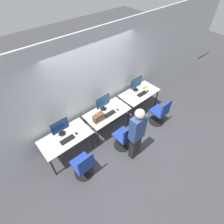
{
  "coord_description": "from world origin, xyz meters",
  "views": [
    {
      "loc": [
        -2.14,
        -2.33,
        4.1
      ],
      "look_at": [
        0.0,
        0.13,
        0.86
      ],
      "focal_mm": 28.0,
      "sensor_mm": 36.0,
      "label": 1
    }
  ],
  "objects_px": {
    "mouse_center": "(118,110)",
    "office_chair_center": "(124,138)",
    "monitor_center": "(103,102)",
    "mouse_right": "(148,91)",
    "mouse_left": "(76,133)",
    "monitor_right": "(136,84)",
    "monitor_left": "(60,127)",
    "office_chair_right": "(160,114)",
    "keyboard_right": "(142,94)",
    "office_chair_left": "(84,166)",
    "person_center": "(137,134)",
    "keyboard_left": "(68,140)",
    "keyboard_center": "(110,114)",
    "handbag": "(99,118)"
  },
  "relations": [
    {
      "from": "mouse_center",
      "to": "mouse_right",
      "type": "relative_size",
      "value": 1.0
    },
    {
      "from": "mouse_center",
      "to": "monitor_center",
      "type": "bearing_deg",
      "value": 133.18
    },
    {
      "from": "monitor_left",
      "to": "person_center",
      "type": "height_order",
      "value": "person_center"
    },
    {
      "from": "keyboard_right",
      "to": "monitor_right",
      "type": "bearing_deg",
      "value": 90.0
    },
    {
      "from": "monitor_right",
      "to": "monitor_center",
      "type": "bearing_deg",
      "value": -179.48
    },
    {
      "from": "mouse_left",
      "to": "monitor_right",
      "type": "height_order",
      "value": "monitor_right"
    },
    {
      "from": "monitor_left",
      "to": "mouse_right",
      "type": "distance_m",
      "value": 2.89
    },
    {
      "from": "keyboard_left",
      "to": "mouse_right",
      "type": "distance_m",
      "value": 2.87
    },
    {
      "from": "keyboard_left",
      "to": "mouse_left",
      "type": "relative_size",
      "value": 4.01
    },
    {
      "from": "office_chair_left",
      "to": "monitor_right",
      "type": "bearing_deg",
      "value": 19.13
    },
    {
      "from": "office_chair_center",
      "to": "handbag",
      "type": "distance_m",
      "value": 0.87
    },
    {
      "from": "monitor_right",
      "to": "mouse_center",
      "type": "bearing_deg",
      "value": -164.0
    },
    {
      "from": "mouse_right",
      "to": "monitor_left",
      "type": "bearing_deg",
      "value": 174.7
    },
    {
      "from": "mouse_right",
      "to": "office_chair_right",
      "type": "height_order",
      "value": "office_chair_right"
    },
    {
      "from": "mouse_right",
      "to": "office_chair_right",
      "type": "xyz_separation_m",
      "value": [
        -0.19,
        -0.71,
        -0.36
      ]
    },
    {
      "from": "office_chair_right",
      "to": "keyboard_left",
      "type": "bearing_deg",
      "value": 164.89
    },
    {
      "from": "monitor_center",
      "to": "person_center",
      "type": "distance_m",
      "value": 1.31
    },
    {
      "from": "office_chair_left",
      "to": "mouse_right",
      "type": "distance_m",
      "value": 2.98
    },
    {
      "from": "office_chair_left",
      "to": "monitor_center",
      "type": "height_order",
      "value": "monitor_center"
    },
    {
      "from": "mouse_center",
      "to": "office_chair_right",
      "type": "height_order",
      "value": "office_chair_right"
    },
    {
      "from": "keyboard_left",
      "to": "monitor_center",
      "type": "relative_size",
      "value": 0.8
    },
    {
      "from": "keyboard_right",
      "to": "office_chair_left",
      "type": "bearing_deg",
      "value": -166.33
    },
    {
      "from": "monitor_center",
      "to": "mouse_right",
      "type": "height_order",
      "value": "monitor_center"
    },
    {
      "from": "monitor_left",
      "to": "keyboard_right",
      "type": "distance_m",
      "value": 2.65
    },
    {
      "from": "keyboard_right",
      "to": "office_chair_center",
      "type": "bearing_deg",
      "value": -153.93
    },
    {
      "from": "office_chair_center",
      "to": "mouse_right",
      "type": "relative_size",
      "value": 10.08
    },
    {
      "from": "office_chair_left",
      "to": "person_center",
      "type": "bearing_deg",
      "value": -17.38
    },
    {
      "from": "keyboard_left",
      "to": "keyboard_right",
      "type": "xyz_separation_m",
      "value": [
        2.63,
        0.0,
        0.0
      ]
    },
    {
      "from": "mouse_left",
      "to": "handbag",
      "type": "relative_size",
      "value": 0.3
    },
    {
      "from": "mouse_left",
      "to": "keyboard_center",
      "type": "bearing_deg",
      "value": -1.16
    },
    {
      "from": "keyboard_left",
      "to": "office_chair_left",
      "type": "distance_m",
      "value": 0.73
    },
    {
      "from": "keyboard_right",
      "to": "mouse_right",
      "type": "xyz_separation_m",
      "value": [
        0.23,
        -0.02,
        0.01
      ]
    },
    {
      "from": "keyboard_left",
      "to": "keyboard_center",
      "type": "bearing_deg",
      "value": -0.1
    },
    {
      "from": "mouse_left",
      "to": "keyboard_center",
      "type": "xyz_separation_m",
      "value": [
        1.06,
        -0.02,
        -0.01
      ]
    },
    {
      "from": "monitor_left",
      "to": "handbag",
      "type": "distance_m",
      "value": 0.98
    },
    {
      "from": "mouse_left",
      "to": "office_chair_center",
      "type": "height_order",
      "value": "office_chair_center"
    },
    {
      "from": "monitor_left",
      "to": "office_chair_center",
      "type": "bearing_deg",
      "value": -36.59
    },
    {
      "from": "monitor_center",
      "to": "keyboard_center",
      "type": "distance_m",
      "value": 0.36
    },
    {
      "from": "person_center",
      "to": "monitor_right",
      "type": "height_order",
      "value": "person_center"
    },
    {
      "from": "monitor_left",
      "to": "monitor_center",
      "type": "relative_size",
      "value": 1.0
    },
    {
      "from": "monitor_center",
      "to": "office_chair_right",
      "type": "xyz_separation_m",
      "value": [
        1.36,
        -0.99,
        -0.58
      ]
    },
    {
      "from": "mouse_center",
      "to": "person_center",
      "type": "xyz_separation_m",
      "value": [
        -0.34,
        -1.02,
        0.18
      ]
    },
    {
      "from": "mouse_left",
      "to": "mouse_center",
      "type": "relative_size",
      "value": 1.0
    },
    {
      "from": "keyboard_center",
      "to": "mouse_left",
      "type": "bearing_deg",
      "value": 178.84
    },
    {
      "from": "monitor_left",
      "to": "monitor_right",
      "type": "xyz_separation_m",
      "value": [
        2.63,
        0.03,
        0.0
      ]
    },
    {
      "from": "handbag",
      "to": "keyboard_left",
      "type": "bearing_deg",
      "value": -179.66
    },
    {
      "from": "keyboard_left",
      "to": "monitor_right",
      "type": "bearing_deg",
      "value": 6.02
    },
    {
      "from": "office_chair_left",
      "to": "handbag",
      "type": "bearing_deg",
      "value": 33.87
    },
    {
      "from": "mouse_center",
      "to": "office_chair_center",
      "type": "relative_size",
      "value": 0.1
    },
    {
      "from": "keyboard_center",
      "to": "monitor_right",
      "type": "bearing_deg",
      "value": 12.01
    }
  ]
}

